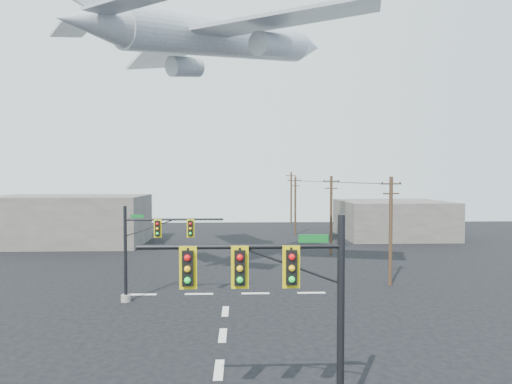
{
  "coord_description": "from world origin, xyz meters",
  "views": [
    {
      "loc": [
        0.92,
        -18.12,
        8.29
      ],
      "look_at": [
        1.78,
        5.0,
        7.48
      ],
      "focal_mm": 30.0,
      "sensor_mm": 36.0,
      "label": 1
    }
  ],
  "objects_px": {
    "signal_mast_near": "(290,311)",
    "utility_pole_c": "(295,204)",
    "airliner": "(226,38)",
    "signal_mast_far": "(147,250)",
    "utility_pole_a": "(391,229)",
    "utility_pole_b": "(331,213)",
    "utility_pole_d": "(291,197)"
  },
  "relations": [
    {
      "from": "signal_mast_near",
      "to": "utility_pole_c",
      "type": "xyz_separation_m",
      "value": [
        6.36,
        47.76,
        0.37
      ]
    },
    {
      "from": "airliner",
      "to": "signal_mast_far",
      "type": "bearing_deg",
      "value": -172.77
    },
    {
      "from": "signal_mast_near",
      "to": "signal_mast_far",
      "type": "bearing_deg",
      "value": 117.54
    },
    {
      "from": "utility_pole_a",
      "to": "utility_pole_b",
      "type": "height_order",
      "value": "utility_pole_b"
    },
    {
      "from": "signal_mast_far",
      "to": "signal_mast_near",
      "type": "bearing_deg",
      "value": -62.46
    },
    {
      "from": "utility_pole_a",
      "to": "utility_pole_b",
      "type": "relative_size",
      "value": 0.99
    },
    {
      "from": "signal_mast_near",
      "to": "utility_pole_d",
      "type": "xyz_separation_m",
      "value": [
        7.55,
        62.67,
        0.79
      ]
    },
    {
      "from": "utility_pole_b",
      "to": "utility_pole_d",
      "type": "relative_size",
      "value": 0.92
    },
    {
      "from": "utility_pole_b",
      "to": "utility_pole_c",
      "type": "height_order",
      "value": "utility_pole_b"
    },
    {
      "from": "signal_mast_near",
      "to": "utility_pole_c",
      "type": "relative_size",
      "value": 0.85
    },
    {
      "from": "utility_pole_b",
      "to": "utility_pole_c",
      "type": "bearing_deg",
      "value": 117.72
    },
    {
      "from": "utility_pole_a",
      "to": "utility_pole_d",
      "type": "distance_m",
      "value": 44.22
    },
    {
      "from": "signal_mast_near",
      "to": "utility_pole_d",
      "type": "relative_size",
      "value": 0.77
    },
    {
      "from": "utility_pole_c",
      "to": "utility_pole_d",
      "type": "relative_size",
      "value": 0.91
    },
    {
      "from": "signal_mast_far",
      "to": "airliner",
      "type": "distance_m",
      "value": 18.38
    },
    {
      "from": "utility_pole_c",
      "to": "airliner",
      "type": "height_order",
      "value": "airliner"
    },
    {
      "from": "utility_pole_d",
      "to": "airliner",
      "type": "height_order",
      "value": "airliner"
    },
    {
      "from": "signal_mast_near",
      "to": "signal_mast_far",
      "type": "distance_m",
      "value": 16.84
    },
    {
      "from": "signal_mast_near",
      "to": "utility_pole_a",
      "type": "height_order",
      "value": "utility_pole_a"
    },
    {
      "from": "signal_mast_near",
      "to": "signal_mast_far",
      "type": "height_order",
      "value": "signal_mast_near"
    },
    {
      "from": "utility_pole_b",
      "to": "utility_pole_d",
      "type": "distance_m",
      "value": 30.98
    },
    {
      "from": "airliner",
      "to": "utility_pole_b",
      "type": "bearing_deg",
      "value": -5.82
    },
    {
      "from": "signal_mast_near",
      "to": "utility_pole_b",
      "type": "xyz_separation_m",
      "value": [
        8.12,
        31.7,
        0.4
      ]
    },
    {
      "from": "utility_pole_b",
      "to": "utility_pole_c",
      "type": "distance_m",
      "value": 16.16
    },
    {
      "from": "signal_mast_far",
      "to": "airliner",
      "type": "relative_size",
      "value": 0.28
    },
    {
      "from": "signal_mast_far",
      "to": "utility_pole_a",
      "type": "relative_size",
      "value": 0.82
    },
    {
      "from": "signal_mast_far",
      "to": "utility_pole_c",
      "type": "distance_m",
      "value": 35.77
    },
    {
      "from": "utility_pole_b",
      "to": "airliner",
      "type": "distance_m",
      "value": 21.09
    },
    {
      "from": "utility_pole_a",
      "to": "utility_pole_c",
      "type": "relative_size",
      "value": 1.0
    },
    {
      "from": "utility_pole_c",
      "to": "signal_mast_near",
      "type": "bearing_deg",
      "value": -76.92
    },
    {
      "from": "utility_pole_b",
      "to": "airliner",
      "type": "relative_size",
      "value": 0.35
    },
    {
      "from": "signal_mast_far",
      "to": "utility_pole_a",
      "type": "distance_m",
      "value": 18.03
    }
  ]
}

